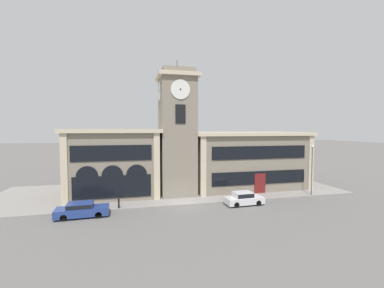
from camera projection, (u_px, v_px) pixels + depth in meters
The scene contains 9 objects.
ground_plane at pixel (186, 206), 27.75m from camera, with size 300.00×300.00×0.00m, color #605E5B.
sidewalk_kerb at pixel (175, 190), 34.61m from camera, with size 44.31×14.15×0.15m.
clock_tower at pixel (177, 133), 32.05m from camera, with size 4.97×4.97×16.80m.
town_hall_left_wing at pixel (115, 161), 32.91m from camera, with size 11.23×10.10×8.33m.
town_hall_right_wing at pixel (244, 159), 37.15m from camera, with size 16.42×10.10×7.90m.
parked_car_near at pixel (82, 209), 24.21m from camera, with size 4.85×2.03×1.37m.
parked_car_mid at pixel (244, 198), 28.10m from camera, with size 4.25×1.89×1.43m.
street_lamp at pixel (312, 163), 31.69m from camera, with size 0.36×0.36×6.20m.
bollard at pixel (119, 203), 26.46m from camera, with size 0.18×0.18×1.06m.
Camera 1 is at (-5.74, -26.74, 8.24)m, focal length 24.00 mm.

